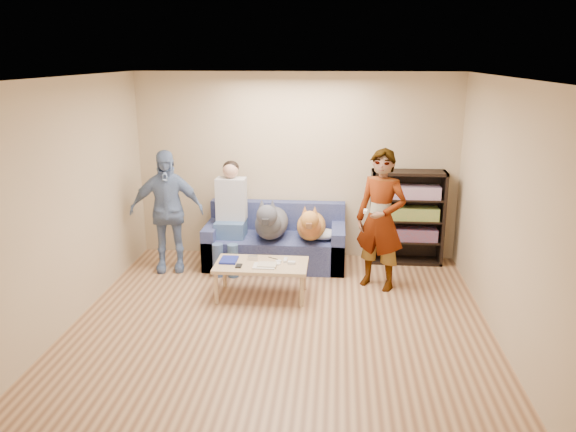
# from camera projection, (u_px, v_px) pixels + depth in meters

# --- Properties ---
(ground) EXTENTS (5.00, 5.00, 0.00)m
(ground) POSITION_uv_depth(u_px,v_px,m) (278.00, 335.00, 5.84)
(ground) COLOR brown
(ground) RESTS_ON ground
(ceiling) EXTENTS (5.00, 5.00, 0.00)m
(ceiling) POSITION_uv_depth(u_px,v_px,m) (276.00, 79.00, 5.12)
(ceiling) COLOR white
(ceiling) RESTS_ON ground
(wall_back) EXTENTS (4.50, 0.00, 4.50)m
(wall_back) POSITION_uv_depth(u_px,v_px,m) (296.00, 167.00, 7.87)
(wall_back) COLOR tan
(wall_back) RESTS_ON ground
(wall_front) EXTENTS (4.50, 0.00, 4.50)m
(wall_front) POSITION_uv_depth(u_px,v_px,m) (229.00, 340.00, 3.08)
(wall_front) COLOR tan
(wall_front) RESTS_ON ground
(wall_left) EXTENTS (0.00, 5.00, 5.00)m
(wall_left) POSITION_uv_depth(u_px,v_px,m) (56.00, 210.00, 5.67)
(wall_left) COLOR tan
(wall_left) RESTS_ON ground
(wall_right) EXTENTS (0.00, 5.00, 5.00)m
(wall_right) POSITION_uv_depth(u_px,v_px,m) (514.00, 221.00, 5.29)
(wall_right) COLOR tan
(wall_right) RESTS_ON ground
(blanket) EXTENTS (0.38, 0.33, 0.13)m
(blanket) POSITION_uv_depth(u_px,v_px,m) (323.00, 234.00, 7.53)
(blanket) COLOR silver
(blanket) RESTS_ON sofa
(person_standing_right) EXTENTS (0.76, 0.67, 1.74)m
(person_standing_right) POSITION_uv_depth(u_px,v_px,m) (381.00, 220.00, 6.84)
(person_standing_right) COLOR gray
(person_standing_right) RESTS_ON ground
(person_standing_left) EXTENTS (1.02, 0.57, 1.64)m
(person_standing_left) POSITION_uv_depth(u_px,v_px,m) (167.00, 211.00, 7.42)
(person_standing_left) COLOR #779CBF
(person_standing_left) RESTS_ON ground
(held_controller) EXTENTS (0.06, 0.12, 0.03)m
(held_controller) POSITION_uv_depth(u_px,v_px,m) (365.00, 211.00, 6.62)
(held_controller) COLOR white
(held_controller) RESTS_ON person_standing_right
(notebook_blue) EXTENTS (0.20, 0.26, 0.03)m
(notebook_blue) POSITION_uv_depth(u_px,v_px,m) (229.00, 260.00, 6.75)
(notebook_blue) COLOR navy
(notebook_blue) RESTS_ON coffee_table
(papers) EXTENTS (0.26, 0.20, 0.02)m
(papers) POSITION_uv_depth(u_px,v_px,m) (264.00, 266.00, 6.57)
(papers) COLOR silver
(papers) RESTS_ON coffee_table
(magazine) EXTENTS (0.22, 0.17, 0.01)m
(magazine) POSITION_uv_depth(u_px,v_px,m) (267.00, 264.00, 6.58)
(magazine) COLOR #C2B79B
(magazine) RESTS_ON coffee_table
(camera_silver) EXTENTS (0.11, 0.06, 0.05)m
(camera_silver) POSITION_uv_depth(u_px,v_px,m) (253.00, 258.00, 6.79)
(camera_silver) COLOR #B6B7BB
(camera_silver) RESTS_ON coffee_table
(controller_a) EXTENTS (0.04, 0.13, 0.03)m
(controller_a) POSITION_uv_depth(u_px,v_px,m) (285.00, 260.00, 6.74)
(controller_a) COLOR silver
(controller_a) RESTS_ON coffee_table
(controller_b) EXTENTS (0.09, 0.06, 0.03)m
(controller_b) POSITION_uv_depth(u_px,v_px,m) (292.00, 263.00, 6.66)
(controller_b) COLOR silver
(controller_b) RESTS_ON coffee_table
(headphone_cup_a) EXTENTS (0.07, 0.07, 0.02)m
(headphone_cup_a) POSITION_uv_depth(u_px,v_px,m) (278.00, 264.00, 6.63)
(headphone_cup_a) COLOR white
(headphone_cup_a) RESTS_ON coffee_table
(headphone_cup_b) EXTENTS (0.07, 0.07, 0.02)m
(headphone_cup_b) POSITION_uv_depth(u_px,v_px,m) (279.00, 261.00, 6.71)
(headphone_cup_b) COLOR silver
(headphone_cup_b) RESTS_ON coffee_table
(pen_orange) EXTENTS (0.13, 0.06, 0.01)m
(pen_orange) POSITION_uv_depth(u_px,v_px,m) (258.00, 268.00, 6.52)
(pen_orange) COLOR #CC511C
(pen_orange) RESTS_ON coffee_table
(pen_black) EXTENTS (0.13, 0.08, 0.01)m
(pen_black) POSITION_uv_depth(u_px,v_px,m) (273.00, 258.00, 6.83)
(pen_black) COLOR black
(pen_black) RESTS_ON coffee_table
(wallet) EXTENTS (0.07, 0.12, 0.02)m
(wallet) POSITION_uv_depth(u_px,v_px,m) (239.00, 266.00, 6.58)
(wallet) COLOR black
(wallet) RESTS_ON coffee_table
(sofa) EXTENTS (1.90, 0.85, 0.82)m
(sofa) POSITION_uv_depth(u_px,v_px,m) (276.00, 244.00, 7.79)
(sofa) COLOR #515B93
(sofa) RESTS_ON ground
(person_seated) EXTENTS (0.40, 0.73, 1.47)m
(person_seated) POSITION_uv_depth(u_px,v_px,m) (230.00, 211.00, 7.58)
(person_seated) COLOR #425D93
(person_seated) RESTS_ON sofa
(dog_gray) EXTENTS (0.44, 1.27, 0.64)m
(dog_gray) POSITION_uv_depth(u_px,v_px,m) (271.00, 222.00, 7.51)
(dog_gray) COLOR #4A4C54
(dog_gray) RESTS_ON sofa
(dog_tan) EXTENTS (0.39, 1.15, 0.56)m
(dog_tan) POSITION_uv_depth(u_px,v_px,m) (311.00, 225.00, 7.48)
(dog_tan) COLOR #BF873A
(dog_tan) RESTS_ON sofa
(coffee_table) EXTENTS (1.10, 0.60, 0.42)m
(coffee_table) POSITION_uv_depth(u_px,v_px,m) (261.00, 267.00, 6.69)
(coffee_table) COLOR tan
(coffee_table) RESTS_ON ground
(bookshelf) EXTENTS (1.00, 0.34, 1.30)m
(bookshelf) POSITION_uv_depth(u_px,v_px,m) (407.00, 215.00, 7.75)
(bookshelf) COLOR black
(bookshelf) RESTS_ON ground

